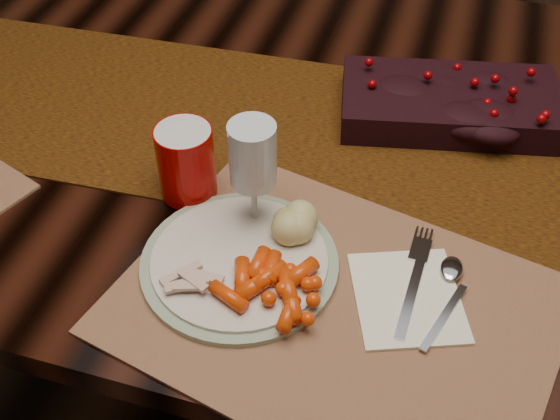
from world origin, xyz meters
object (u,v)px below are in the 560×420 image
(baby_carrots, at_px, (263,290))
(napkin, at_px, (407,297))
(dinner_plate, at_px, (239,262))
(turkey_shreds, at_px, (188,278))
(centerpiece, at_px, (451,99))
(placemat_main, at_px, (336,307))
(mashed_potatoes, at_px, (281,220))
(red_cup, at_px, (186,162))
(wine_glass, at_px, (253,179))
(dining_table, at_px, (329,286))

(baby_carrots, relative_size, napkin, 0.78)
(dinner_plate, distance_m, turkey_shreds, 0.07)
(centerpiece, height_order, dinner_plate, centerpiece)
(placemat_main, relative_size, mashed_potatoes, 6.34)
(baby_carrots, relative_size, red_cup, 1.06)
(dinner_plate, distance_m, wine_glass, 0.10)
(dinner_plate, bearing_deg, wine_glass, 93.40)
(dinner_plate, bearing_deg, turkey_shreds, -130.14)
(dining_table, xyz_separation_m, mashed_potatoes, (-0.02, -0.25, 0.42))
(centerpiece, xyz_separation_m, placemat_main, (-0.08, -0.41, -0.03))
(wine_glass, bearing_deg, centerpiece, 54.97)
(centerpiece, height_order, placemat_main, centerpiece)
(mashed_potatoes, bearing_deg, turkey_shreds, -126.85)
(dinner_plate, height_order, napkin, dinner_plate)
(centerpiece, relative_size, red_cup, 3.11)
(dining_table, xyz_separation_m, dinner_plate, (-0.06, -0.31, 0.39))
(mashed_potatoes, xyz_separation_m, red_cup, (-0.15, 0.05, 0.02))
(dinner_plate, distance_m, napkin, 0.21)
(mashed_potatoes, distance_m, napkin, 0.18)
(red_cup, relative_size, wine_glass, 0.64)
(baby_carrots, bearing_deg, mashed_potatoes, 95.30)
(placemat_main, relative_size, dinner_plate, 2.03)
(dinner_plate, distance_m, red_cup, 0.16)
(placemat_main, bearing_deg, mashed_potatoes, 150.87)
(red_cup, bearing_deg, placemat_main, -29.63)
(wine_glass, bearing_deg, dinner_plate, -86.60)
(dining_table, xyz_separation_m, centerpiece, (0.15, 0.08, 0.41))
(dinner_plate, relative_size, turkey_shreds, 3.55)
(mashed_potatoes, xyz_separation_m, turkey_shreds, (-0.08, -0.11, -0.01))
(baby_carrots, height_order, turkey_shreds, baby_carrots)
(centerpiece, height_order, wine_glass, wine_glass)
(centerpiece, distance_m, turkey_shreds, 0.51)
(baby_carrots, height_order, napkin, baby_carrots)
(centerpiece, bearing_deg, baby_carrots, -110.84)
(centerpiece, height_order, red_cup, red_cup)
(dinner_plate, xyz_separation_m, mashed_potatoes, (0.04, 0.06, 0.03))
(placemat_main, relative_size, baby_carrots, 4.45)
(dining_table, height_order, wine_glass, wine_glass)
(dinner_plate, xyz_separation_m, red_cup, (-0.11, 0.11, 0.05))
(dinner_plate, relative_size, baby_carrots, 2.19)
(dining_table, distance_m, wine_glass, 0.52)
(dinner_plate, height_order, wine_glass, wine_glass)
(centerpiece, relative_size, mashed_potatoes, 4.17)
(mashed_potatoes, relative_size, turkey_shreds, 1.14)
(napkin, bearing_deg, dining_table, 95.63)
(mashed_potatoes, relative_size, wine_glass, 0.48)
(dining_table, bearing_deg, wine_glass, -105.70)
(dinner_plate, xyz_separation_m, baby_carrots, (0.05, -0.05, 0.02))
(centerpiece, distance_m, dinner_plate, 0.44)
(red_cup, bearing_deg, baby_carrots, -45.02)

